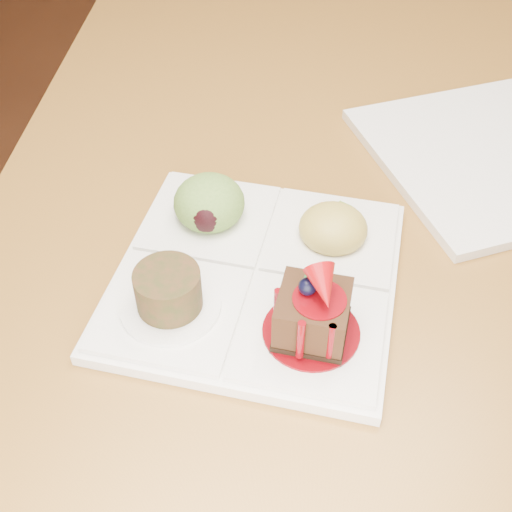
{
  "coord_description": "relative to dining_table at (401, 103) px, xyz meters",
  "views": [
    {
      "loc": [
        -0.17,
        -0.86,
        1.2
      ],
      "look_at": [
        -0.2,
        -0.44,
        0.79
      ],
      "focal_mm": 45.0,
      "sensor_mm": 36.0,
      "label": 1
    }
  ],
  "objects": [
    {
      "name": "dining_table",
      "position": [
        0.0,
        0.0,
        0.0
      ],
      "size": [
        1.0,
        1.8,
        0.75
      ],
      "color": "olive",
      "rests_on": "ground"
    },
    {
      "name": "second_plate",
      "position": [
        0.08,
        -0.23,
        0.07
      ],
      "size": [
        0.36,
        0.36,
        0.01
      ],
      "primitive_type": "cube",
      "rotation": [
        0.0,
        0.0,
        0.38
      ],
      "color": "white",
      "rests_on": "dining_table"
    },
    {
      "name": "sampler_plate",
      "position": [
        -0.2,
        -0.44,
        0.09
      ],
      "size": [
        0.3,
        0.3,
        0.1
      ],
      "rotation": [
        0.0,
        0.0,
        -0.17
      ],
      "color": "white",
      "rests_on": "dining_table"
    },
    {
      "name": "ground",
      "position": [
        0.0,
        0.0,
        -0.68
      ],
      "size": [
        6.0,
        6.0,
        0.0
      ],
      "primitive_type": "plane",
      "color": "brown"
    }
  ]
}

